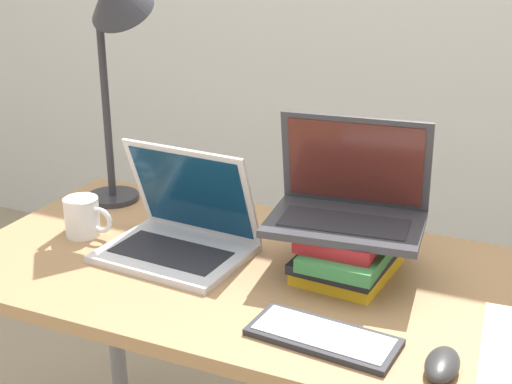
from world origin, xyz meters
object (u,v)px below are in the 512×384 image
book_stack (350,250)px  mouse (442,364)px  laptop_left (180,232)px  laptop_on_books (348,203)px  desk_lamp (114,24)px  wireless_keyboard (323,337)px  mug (83,217)px

book_stack → mouse: bearing=-48.8°
laptop_left → book_stack: bearing=8.9°
laptop_on_books → laptop_left: bearing=-169.0°
book_stack → desk_lamp: (-0.65, 0.12, 0.42)m
wireless_keyboard → desk_lamp: desk_lamp is taller
wireless_keyboard → desk_lamp: (-0.68, 0.39, 0.47)m
mug → laptop_on_books: bearing=7.7°
laptop_left → book_stack: laptop_left is taller
laptop_left → laptop_on_books: size_ratio=0.98×
book_stack → desk_lamp: bearing=169.9°
mug → desk_lamp: bearing=91.5°
laptop_left → book_stack: 0.39m
laptop_left → book_stack: (0.38, 0.06, 0.01)m
mug → desk_lamp: size_ratio=0.20×
desk_lamp → book_stack: bearing=-10.1°
laptop_on_books → mug: bearing=-172.3°
laptop_on_books → mug: laptop_on_books is taller
book_stack → mouse: (0.25, -0.29, -0.04)m
mug → desk_lamp: desk_lamp is taller
book_stack → mouse: book_stack is taller
laptop_on_books → mouse: laptop_on_books is taller
book_stack → desk_lamp: desk_lamp is taller
laptop_on_books → wireless_keyboard: (0.05, -0.29, -0.15)m
mug → mouse: bearing=-13.4°
laptop_left → mouse: laptop_left is taller
mug → laptop_left: bearing=2.8°
mouse → desk_lamp: size_ratio=0.17×
wireless_keyboard → mug: mug is taller
laptop_left → wireless_keyboard: laptop_left is taller
mug → book_stack: bearing=6.5°
wireless_keyboard → mug: bearing=163.5°
desk_lamp → mouse: bearing=-24.1°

